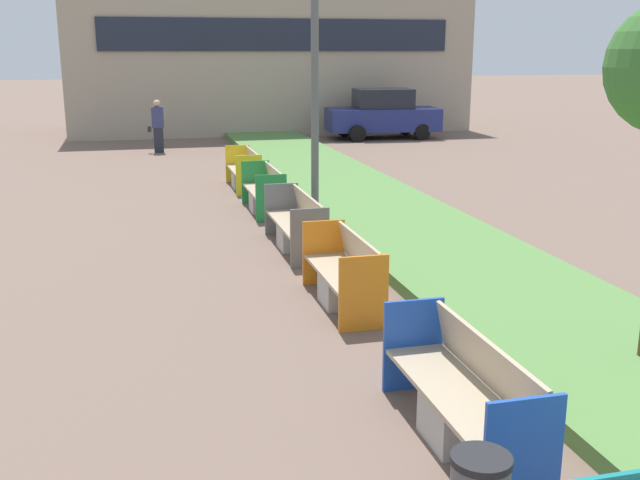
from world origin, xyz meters
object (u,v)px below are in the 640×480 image
Objects in this scene: bench_grey_frame at (297,228)px; pedestrian_walking at (158,126)px; parked_car_distant at (383,114)px; bench_green_frame at (265,195)px; bench_blue_frame at (463,402)px; bench_orange_frame at (344,278)px; bench_yellow_frame at (245,173)px.

bench_grey_frame is 13.19m from pedestrian_walking.
bench_grey_frame is 16.51m from parked_car_distant.
bench_grey_frame is at bearing -89.92° from bench_green_frame.
bench_blue_frame is 1.15× the size of bench_green_frame.
bench_blue_frame is at bearing -90.01° from bench_grey_frame.
bench_orange_frame is at bearing -90.08° from bench_grey_frame.
parked_car_distant is at bearing 66.23° from bench_grey_frame.
bench_yellow_frame is (-0.00, 12.61, -0.01)m from bench_blue_frame.
pedestrian_walking is at bearing 96.36° from bench_orange_frame.
bench_green_frame is at bearing 90.00° from bench_orange_frame.
bench_blue_frame is at bearing -89.98° from bench_yellow_frame.
bench_blue_frame is 9.79m from bench_green_frame.
bench_green_frame is 10.11m from pedestrian_walking.
bench_yellow_frame is at bearing 90.00° from bench_orange_frame.
bench_green_frame is at bearing 90.08° from bench_grey_frame.
bench_orange_frame is at bearing -90.00° from bench_yellow_frame.
bench_orange_frame is 0.46× the size of parked_car_distant.
bench_green_frame is (-0.00, 9.79, -0.01)m from bench_blue_frame.
pedestrian_walking is (-1.79, 19.73, 0.50)m from bench_blue_frame.
bench_blue_frame is 1.30× the size of pedestrian_walking.
parked_car_distant reaches higher than bench_orange_frame.
bench_blue_frame is 1.13× the size of bench_orange_frame.
bench_blue_frame and bench_yellow_frame have the same top height.
parked_car_distant reaches higher than pedestrian_walking.
pedestrian_walking is at bearing -161.84° from parked_car_distant.
pedestrian_walking is (-1.78, 9.94, 0.51)m from bench_green_frame.
parked_car_distant reaches higher than bench_yellow_frame.
parked_car_distant is at bearing 69.77° from bench_orange_frame.
bench_blue_frame is 19.82m from pedestrian_walking.
bench_grey_frame and bench_yellow_frame have the same top height.
bench_grey_frame is (0.00, 2.96, 0.01)m from bench_orange_frame.
parked_car_distant is (6.65, 15.10, 0.54)m from bench_grey_frame.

